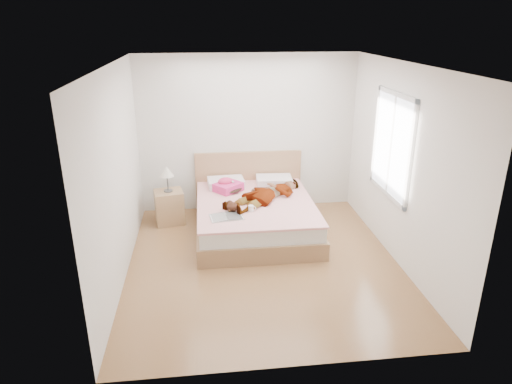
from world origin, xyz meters
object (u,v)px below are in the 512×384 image
Objects in this scene: bed at (255,213)px; magazine at (226,217)px; coffee_mug at (251,208)px; towel at (228,186)px; plush_toy at (232,206)px; nightstand at (169,204)px; phone at (232,181)px; woman at (266,191)px.

magazine is at bearing -126.46° from bed.
bed is at bearing 77.36° from coffee_mug.
towel is 1.94× the size of plush_toy.
plush_toy is at bearing -41.59° from nightstand.
bed is 1.40m from nightstand.
bed reaches higher than phone.
woman is 0.39m from bed.
nightstand is at bearing 138.41° from plush_toy.
phone is at bearing -170.30° from woman.
phone is at bearing 85.71° from plush_toy.
coffee_mug is at bearing -35.92° from nightstand.
plush_toy is (-0.56, -0.44, -0.03)m from woman.
nightstand reaches higher than phone.
magazine is 1.83× the size of plush_toy.
towel reaches higher than plush_toy.
magazine is 1.39m from nightstand.
phone is 0.16× the size of towel.
phone is 0.04× the size of bed.
magazine is 4.19× the size of coffee_mug.
bed reaches higher than coffee_mug.
bed is at bearing 53.54° from magazine.
coffee_mug is (0.28, -0.87, -0.04)m from towel.
woman is 0.74× the size of bed.
coffee_mug is (0.21, -0.89, -0.11)m from phone.
woman is 18.50× the size of phone.
phone reaches higher than plush_toy.
coffee_mug reaches higher than magazine.
bed reaches higher than towel.
phone is at bearing 12.57° from towel.
coffee_mug is (-0.29, -0.49, -0.06)m from woman.
bed is at bearing -18.19° from nightstand.
phone is 0.85m from plush_toy.
bed is at bearing 47.36° from plush_toy.
phone is at bearing 81.79° from magazine.
woman is 2.98× the size of towel.
plush_toy is (0.09, 0.22, 0.06)m from magazine.
plush_toy is at bearing -93.43° from woman.
towel is at bearing 85.65° from magazine.
bed is 4.26× the size of magazine.
coffee_mug is at bearing -72.34° from woman.
plush_toy is at bearing 170.95° from coffee_mug.
coffee_mug is at bearing -102.64° from bed.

